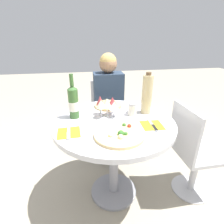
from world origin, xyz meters
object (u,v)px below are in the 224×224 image
Objects in this scene: dining_table at (114,135)px; tall_carafe at (147,94)px; chair_behind_diner at (108,116)px; seated_diner at (110,111)px; wine_bottle at (73,102)px; pizza_large at (119,134)px; chair_empty_side at (192,154)px.

tall_carafe is at bearing 19.82° from dining_table.
chair_behind_diner is 0.86m from tall_carafe.
seated_diner reaches higher than wine_bottle.
tall_carafe is (0.22, -0.54, 0.36)m from seated_diner.
tall_carafe is (0.22, -0.68, 0.49)m from chair_behind_diner.
wine_bottle reaches higher than pizza_large.
chair_empty_side is at bearing -8.13° from dining_table.
tall_carafe is at bearing -0.75° from wine_bottle.
chair_behind_diner is at bearing 85.88° from pizza_large.
chair_empty_side reaches higher than pizza_large.
wine_bottle is at bearing 131.01° from pizza_large.
chair_empty_side is (0.60, -0.74, -0.12)m from seated_diner.
pizza_large is at bearing 85.24° from seated_diner.
seated_diner is (0.07, 0.65, -0.07)m from dining_table.
seated_diner is at bearing 84.06° from dining_table.
pizza_large is (-0.07, -1.01, 0.34)m from chair_behind_diner.
seated_diner is 0.96m from chair_empty_side.
wine_bottle is at bearing 61.41° from chair_behind_diner.
chair_behind_diner is 2.44× the size of wine_bottle.
seated_diner is at bearing 90.00° from chair_behind_diner.
dining_table is at bearing 85.08° from chair_behind_diner.
chair_empty_side is 2.47× the size of tall_carafe.
pizza_large is (-0.67, -0.13, 0.34)m from chair_empty_side.
chair_behind_diner is 1.00× the size of chair_empty_side.
chair_behind_diner is at bearing 108.30° from tall_carafe.
seated_diner is 3.45× the size of tall_carafe.
seated_diner is 0.73m from wine_bottle.
seated_diner is 3.40× the size of wine_bottle.
chair_empty_side is 2.44× the size of wine_bottle.
chair_empty_side is 1.08m from wine_bottle.
tall_carafe is at bearing 112.47° from seated_diner.
chair_behind_diner is 0.72× the size of seated_diner.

